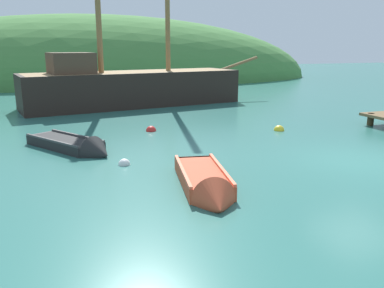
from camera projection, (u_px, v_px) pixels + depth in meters
ground_plane at (361, 161)px, 12.19m from camera, size 120.00×120.00×0.00m
shore_hill at (98, 81)px, 40.80m from camera, size 46.93×18.77×12.91m
sailing_ship at (131, 92)px, 23.47m from camera, size 15.28×5.25×12.73m
rowboat_center at (206, 186)px, 9.65m from camera, size 1.66×3.55×1.02m
rowboat_far at (76, 147)px, 13.40m from camera, size 2.86×3.77×1.03m
buoy_red at (151, 131)px, 16.52m from camera, size 0.42×0.42×0.42m
buoy_yellow at (279, 130)px, 16.63m from camera, size 0.43×0.43×0.43m
buoy_white at (124, 165)px, 11.81m from camera, size 0.36×0.36×0.36m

